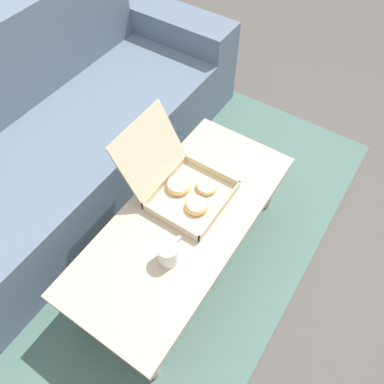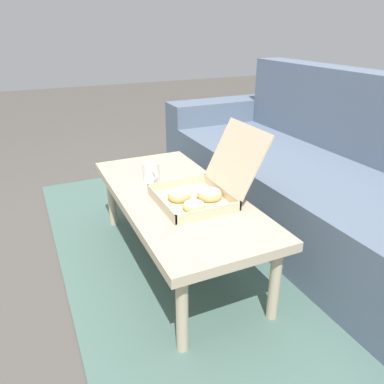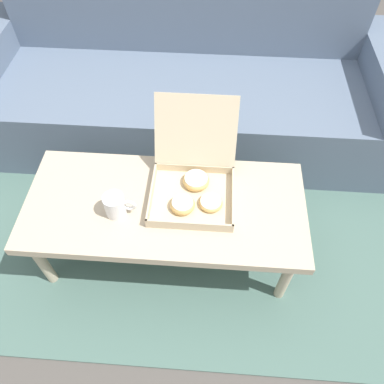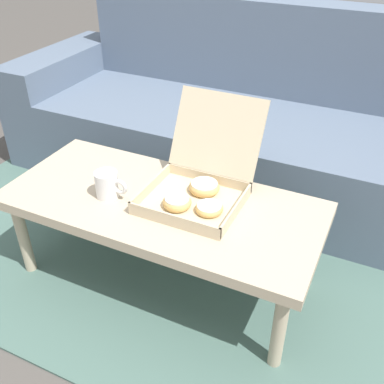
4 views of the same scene
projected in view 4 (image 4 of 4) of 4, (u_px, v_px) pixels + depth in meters
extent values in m
plane|color=#514C47|center=(171.00, 268.00, 1.86)|extent=(12.00, 12.00, 0.00)
cube|color=#4C6B60|center=(201.00, 227.00, 2.08)|extent=(2.53, 1.80, 0.01)
cube|color=slate|center=(232.00, 155.00, 2.24)|extent=(1.93, 0.63, 0.40)
cube|color=slate|center=(262.00, 84.00, 2.43)|extent=(1.93, 0.20, 0.86)
cube|color=slate|center=(68.00, 98.00, 2.66)|extent=(0.24, 0.83, 0.56)
cube|color=#C6B293|center=(161.00, 205.00, 1.61)|extent=(1.15, 0.51, 0.04)
cylinder|color=#C6B293|center=(24.00, 238.00, 1.75)|extent=(0.04, 0.04, 0.34)
cylinder|color=#C6B293|center=(279.00, 330.00, 1.39)|extent=(0.04, 0.04, 0.34)
cylinder|color=#C6B293|center=(85.00, 188.00, 2.05)|extent=(0.04, 0.04, 0.34)
cylinder|color=#C6B293|center=(309.00, 253.00, 1.68)|extent=(0.04, 0.04, 0.34)
cube|color=beige|center=(192.00, 203.00, 1.58)|extent=(0.34, 0.30, 0.01)
cube|color=beige|center=(173.00, 220.00, 1.46)|extent=(0.34, 0.01, 0.04)
cube|color=beige|center=(209.00, 178.00, 1.67)|extent=(0.34, 0.01, 0.04)
cube|color=beige|center=(151.00, 186.00, 1.62)|extent=(0.01, 0.30, 0.04)
cube|color=beige|center=(236.00, 209.00, 1.51)|extent=(0.01, 0.30, 0.04)
cube|color=beige|center=(217.00, 133.00, 1.64)|extent=(0.34, 0.14, 0.27)
torus|color=#E0B266|center=(177.00, 202.00, 1.54)|extent=(0.10, 0.10, 0.04)
cylinder|color=white|center=(177.00, 200.00, 1.54)|extent=(0.08, 0.08, 0.02)
torus|color=#E0B266|center=(204.00, 187.00, 1.62)|extent=(0.11, 0.11, 0.04)
cylinder|color=white|center=(204.00, 185.00, 1.62)|extent=(0.10, 0.10, 0.02)
torus|color=#E0B266|center=(209.00, 208.00, 1.52)|extent=(0.10, 0.10, 0.03)
cylinder|color=white|center=(209.00, 207.00, 1.52)|extent=(0.08, 0.08, 0.01)
cylinder|color=white|center=(107.00, 184.00, 1.60)|extent=(0.08, 0.08, 0.10)
torus|color=white|center=(120.00, 187.00, 1.57)|extent=(0.06, 0.01, 0.06)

